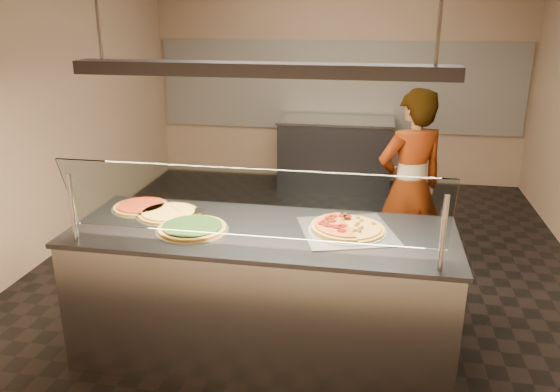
% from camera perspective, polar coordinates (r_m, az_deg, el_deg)
% --- Properties ---
extents(ground, '(5.00, 6.00, 0.02)m').
position_cam_1_polar(ground, '(5.09, 2.68, -7.91)').
color(ground, black).
rests_on(ground, ground).
extents(wall_back, '(5.00, 0.02, 3.00)m').
position_cam_1_polar(wall_back, '(7.58, 6.06, 12.88)').
color(wall_back, tan).
rests_on(wall_back, ground).
extents(wall_front, '(5.00, 0.02, 3.00)m').
position_cam_1_polar(wall_front, '(1.79, -10.02, -7.51)').
color(wall_front, tan).
rests_on(wall_front, ground).
extents(wall_left, '(0.02, 6.00, 3.00)m').
position_cam_1_polar(wall_left, '(5.52, -24.18, 9.11)').
color(wall_left, tan).
rests_on(wall_left, ground).
extents(tile_band, '(4.90, 0.02, 1.20)m').
position_cam_1_polar(tile_band, '(7.57, 5.98, 11.35)').
color(tile_band, silver).
rests_on(tile_band, wall_back).
extents(serving_counter, '(2.50, 0.94, 0.93)m').
position_cam_1_polar(serving_counter, '(3.76, -1.82, -10.08)').
color(serving_counter, '#B7B7BC').
rests_on(serving_counter, ground).
extents(sneeze_guard, '(2.26, 0.18, 0.54)m').
position_cam_1_polar(sneeze_guard, '(3.14, -3.28, -0.89)').
color(sneeze_guard, '#B7B7BC').
rests_on(sneeze_guard, serving_counter).
extents(perforated_tray, '(0.72, 0.72, 0.01)m').
position_cam_1_polar(perforated_tray, '(3.55, 7.05, -3.58)').
color(perforated_tray, silver).
rests_on(perforated_tray, serving_counter).
extents(half_pizza_pepperoni, '(0.37, 0.52, 0.05)m').
position_cam_1_polar(half_pizza_pepperoni, '(3.55, 5.24, -3.04)').
color(half_pizza_pepperoni, olive).
rests_on(half_pizza_pepperoni, perforated_tray).
extents(half_pizza_sausage, '(0.37, 0.52, 0.04)m').
position_cam_1_polar(half_pizza_sausage, '(3.54, 8.91, -3.38)').
color(half_pizza_sausage, olive).
rests_on(half_pizza_sausage, perforated_tray).
extents(pizza_spinach, '(0.48, 0.48, 0.03)m').
position_cam_1_polar(pizza_spinach, '(3.58, -9.15, -3.29)').
color(pizza_spinach, silver).
rests_on(pizza_spinach, serving_counter).
extents(pizza_cheese, '(0.45, 0.45, 0.03)m').
position_cam_1_polar(pizza_cheese, '(3.88, -11.54, -1.73)').
color(pizza_cheese, silver).
rests_on(pizza_cheese, serving_counter).
extents(pizza_tomato, '(0.41, 0.41, 0.03)m').
position_cam_1_polar(pizza_tomato, '(4.05, -14.30, -1.04)').
color(pizza_tomato, silver).
rests_on(pizza_tomato, serving_counter).
extents(pizza_spatula, '(0.28, 0.17, 0.02)m').
position_cam_1_polar(pizza_spatula, '(3.88, -9.91, -1.37)').
color(pizza_spatula, '#B7B7BC').
rests_on(pizza_spatula, pizza_spinach).
extents(prep_table, '(1.49, 0.74, 0.93)m').
position_cam_1_polar(prep_table, '(7.31, 5.82, 4.41)').
color(prep_table, '#3E3E44').
rests_on(prep_table, ground).
extents(worker, '(0.73, 0.65, 1.69)m').
position_cam_1_polar(worker, '(4.80, 13.40, 0.90)').
color(worker, '#22202A').
rests_on(worker, ground).
extents(heat_lamp_housing, '(2.30, 0.18, 0.08)m').
position_cam_1_polar(heat_lamp_housing, '(3.30, -2.09, 13.06)').
color(heat_lamp_housing, '#3E3E44').
rests_on(heat_lamp_housing, ceiling).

